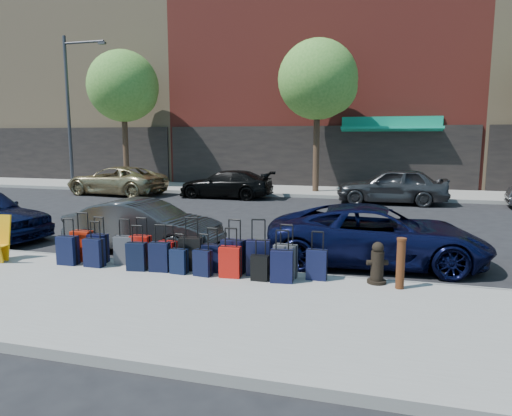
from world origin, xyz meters
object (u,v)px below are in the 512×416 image
(suitcase_front_5, at_px, (191,254))
(car_far_1, at_px, (226,184))
(tree_left, at_px, (125,88))
(car_far_0, at_px, (116,181))
(fire_hydrant, at_px, (377,264))
(car_near_2, at_px, (377,235))
(car_near_1, at_px, (144,226))
(tree_center, at_px, (321,82))
(streetlight, at_px, (71,103))
(bollard, at_px, (401,263))
(car_far_2, at_px, (392,186))

(suitcase_front_5, xyz_separation_m, car_far_1, (-3.38, 11.79, 0.16))
(tree_left, xyz_separation_m, car_far_0, (0.98, -2.84, -4.72))
(fire_hydrant, bearing_deg, car_near_2, 74.28)
(tree_left, distance_m, car_far_1, 8.49)
(car_near_2, bearing_deg, car_near_1, 89.27)
(tree_center, bearing_deg, streetlight, -177.02)
(bollard, distance_m, car_far_0, 17.33)
(suitcase_front_5, bearing_deg, car_near_1, 133.21)
(car_far_0, relative_size, car_far_1, 1.13)
(bollard, distance_m, car_far_1, 13.96)
(tree_center, height_order, car_near_2, tree_center)
(fire_hydrant, relative_size, car_near_1, 0.20)
(car_near_1, distance_m, car_far_0, 12.09)
(fire_hydrant, distance_m, bollard, 0.45)
(tree_center, xyz_separation_m, suitcase_front_5, (-0.58, -14.33, -4.93))
(tree_center, distance_m, car_near_1, 13.80)
(suitcase_front_5, relative_size, car_near_2, 0.22)
(tree_center, height_order, suitcase_front_5, tree_center)
(streetlight, distance_m, car_far_1, 10.47)
(tree_left, distance_m, suitcase_front_5, 18.12)
(tree_center, bearing_deg, car_near_2, -76.60)
(suitcase_front_5, height_order, car_far_1, car_far_1)
(tree_center, distance_m, car_far_2, 6.30)
(car_far_2, bearing_deg, car_far_0, -89.97)
(streetlight, height_order, car_far_0, streetlight)
(car_near_1, distance_m, car_far_2, 11.76)
(car_near_2, relative_size, car_far_1, 1.06)
(car_far_0, height_order, car_far_1, car_far_0)
(streetlight, xyz_separation_m, bollard, (16.81, -13.73, -4.05))
(tree_left, xyz_separation_m, bollard, (13.87, -14.43, -4.80))
(car_near_2, bearing_deg, bollard, -172.34)
(car_near_1, height_order, car_far_2, car_far_2)
(car_near_1, height_order, car_near_2, car_near_2)
(car_near_1, bearing_deg, suitcase_front_5, -128.98)
(fire_hydrant, height_order, car_near_2, car_near_2)
(car_far_1, xyz_separation_m, car_far_2, (7.37, 0.00, 0.13))
(tree_center, relative_size, car_far_1, 1.65)
(suitcase_front_5, bearing_deg, car_far_2, 64.77)
(tree_left, relative_size, fire_hydrant, 9.60)
(tree_center, xyz_separation_m, bollard, (3.37, -14.43, -4.80))
(car_near_2, height_order, car_far_0, car_far_0)
(streetlight, xyz_separation_m, car_far_2, (16.85, -1.84, -3.89))
(bollard, bearing_deg, car_far_2, 89.80)
(car_near_2, bearing_deg, streetlight, 50.52)
(tree_center, distance_m, streetlight, 13.48)
(car_far_0, bearing_deg, tree_center, 113.51)
(tree_left, height_order, car_far_2, tree_left)
(tree_left, distance_m, car_near_1, 15.74)
(car_far_1, bearing_deg, car_far_2, 90.88)
(streetlight, distance_m, suitcase_front_5, 19.20)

